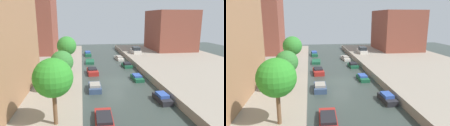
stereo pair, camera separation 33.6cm
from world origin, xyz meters
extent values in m
plane|color=#333D38|center=(0.00, 0.00, 0.00)|extent=(84.00, 84.00, 0.00)
cube|color=gray|center=(-15.00, 0.00, 0.50)|extent=(20.00, 64.00, 1.00)
cube|color=gray|center=(15.00, 0.00, 0.50)|extent=(20.00, 64.00, 1.00)
cube|color=brown|center=(18.00, 22.22, 5.99)|extent=(10.00, 12.18, 9.98)
cylinder|color=brown|center=(-7.11, -13.23, 2.39)|extent=(0.33, 0.33, 2.78)
sphere|color=#2B8726|center=(-7.11, -13.23, 4.86)|extent=(3.06, 3.06, 3.06)
cylinder|color=brown|center=(-7.11, -6.16, 2.32)|extent=(0.33, 0.33, 2.65)
sphere|color=#30742F|center=(-7.11, -6.16, 4.53)|extent=(2.53, 2.53, 2.53)
cylinder|color=#4E3F30|center=(-7.11, 2.04, 2.59)|extent=(0.24, 0.24, 3.18)
sphere|color=#2E7E2C|center=(-7.11, 2.04, 5.17)|extent=(2.84, 2.84, 2.84)
cube|color=beige|center=(7.71, 17.79, 1.37)|extent=(1.85, 4.26, 0.74)
cube|color=#1E2328|center=(7.71, 17.47, 2.11)|extent=(1.60, 2.36, 0.74)
cube|color=maroon|center=(-3.09, -11.86, 0.22)|extent=(1.78, 4.45, 0.45)
cube|color=black|center=(-3.09, -11.95, 0.58)|extent=(1.47, 2.47, 0.26)
cube|color=#33476B|center=(-3.36, -3.27, 0.33)|extent=(1.62, 3.40, 0.65)
cube|color=gray|center=(-3.36, -3.48, 0.80)|extent=(1.37, 1.87, 0.29)
cube|color=maroon|center=(-3.24, 4.65, 0.35)|extent=(1.88, 3.73, 0.70)
cube|color=black|center=(-3.24, 4.91, 0.80)|extent=(1.53, 2.08, 0.20)
cube|color=#195638|center=(-3.32, 13.09, 0.24)|extent=(1.92, 3.72, 0.49)
cube|color=#195638|center=(-3.51, 21.55, 0.31)|extent=(1.61, 4.50, 0.62)
cube|color=#2D4C9E|center=(-3.51, 21.78, 0.79)|extent=(1.32, 2.49, 0.34)
cube|color=#232328|center=(3.96, -8.09, 0.30)|extent=(1.39, 3.10, 0.61)
cube|color=#2D4C9E|center=(3.96, -8.03, 0.78)|extent=(1.14, 1.72, 0.35)
cube|color=#195638|center=(3.31, 0.25, 0.25)|extent=(1.39, 3.24, 0.50)
cube|color=#2D4C9E|center=(3.31, 0.39, 0.64)|extent=(1.16, 1.79, 0.27)
cube|color=#195638|center=(3.56, 8.53, 0.24)|extent=(1.63, 3.17, 0.48)
cube|color=black|center=(3.56, 8.46, 0.66)|extent=(1.35, 1.77, 0.36)
cube|color=beige|center=(3.29, 15.56, 0.25)|extent=(1.56, 4.41, 0.49)
cube|color=gray|center=(3.29, 15.37, 0.66)|extent=(1.25, 2.45, 0.33)
camera|label=1|loc=(-4.83, -28.52, 9.39)|focal=32.55mm
camera|label=2|loc=(-4.49, -28.57, 9.39)|focal=32.55mm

